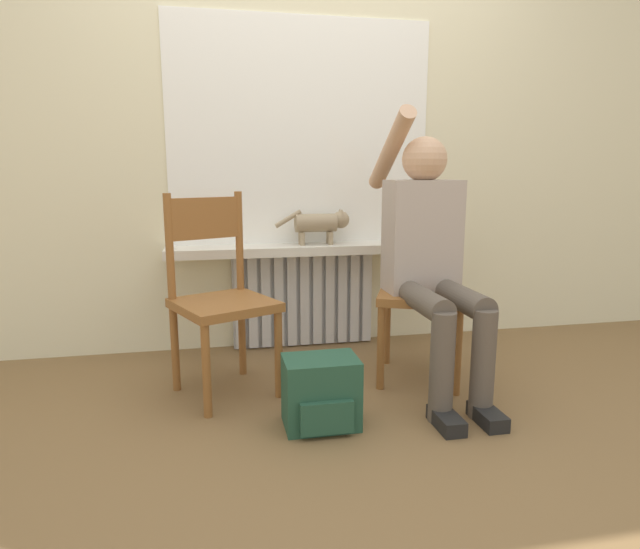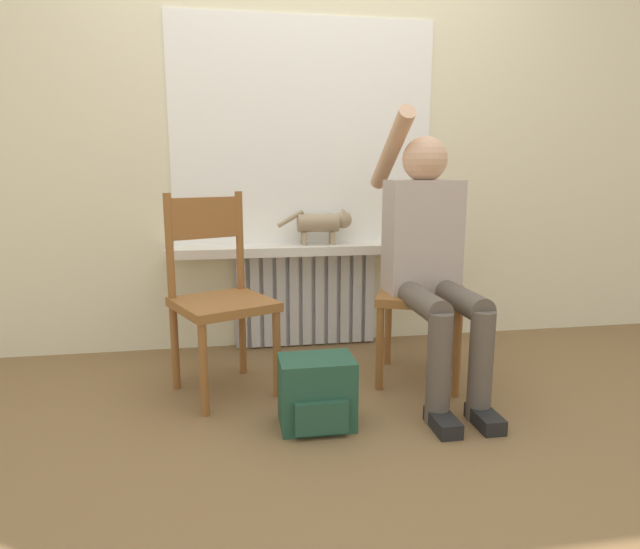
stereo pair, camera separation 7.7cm
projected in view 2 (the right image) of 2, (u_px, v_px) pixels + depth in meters
ground_plane at (350, 437)px, 2.06m from camera, size 12.00×12.00×0.00m
wall_with_window at (303, 110)px, 3.00m from camera, size 7.00×0.06×2.70m
radiator at (306, 299)px, 3.13m from camera, size 0.82×0.08×0.55m
windowsill at (307, 249)px, 3.01m from camera, size 1.53×0.22×0.05m
window_glass at (304, 133)px, 2.99m from camera, size 1.47×0.01×1.24m
chair_left at (219, 293)px, 2.44m from camera, size 0.53×0.53×0.92m
chair_right at (422, 286)px, 2.60m from camera, size 0.52×0.52×0.92m
person at (430, 251)px, 2.44m from camera, size 0.36×1.02×1.30m
cat at (324, 223)px, 3.00m from camera, size 0.43×0.10×0.20m
backpack at (317, 393)px, 2.13m from camera, size 0.30×0.23×0.28m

